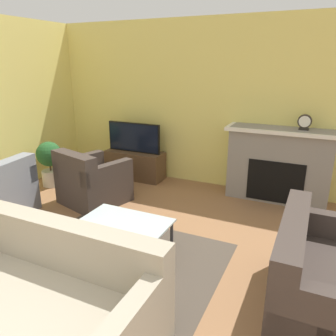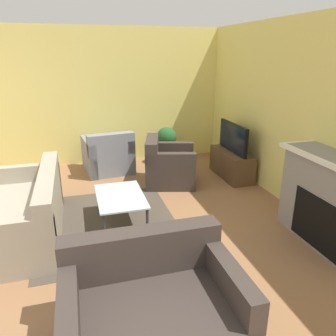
% 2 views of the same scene
% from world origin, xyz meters
% --- Properties ---
extents(wall_back, '(8.47, 0.06, 2.70)m').
position_xyz_m(wall_back, '(0.00, 4.86, 1.35)').
color(wall_back, '#EADB72').
rests_on(wall_back, ground_plane).
extents(area_rug, '(2.16, 1.82, 0.00)m').
position_xyz_m(area_rug, '(0.01, 2.12, 0.00)').
color(area_rug, '#4C4238').
rests_on(area_rug, ground_plane).
extents(fireplace, '(1.57, 0.50, 1.11)m').
position_xyz_m(fireplace, '(1.28, 4.61, 0.58)').
color(fireplace, gray).
rests_on(fireplace, ground_plane).
extents(tv_stand, '(1.06, 0.42, 0.49)m').
position_xyz_m(tv_stand, '(-1.18, 4.54, 0.25)').
color(tv_stand, brown).
rests_on(tv_stand, ground_plane).
extents(tv, '(1.00, 0.06, 0.52)m').
position_xyz_m(tv, '(-1.18, 4.54, 0.75)').
color(tv, black).
rests_on(tv, tv_stand).
extents(couch_sectional, '(1.88, 0.87, 0.82)m').
position_xyz_m(couch_sectional, '(0.01, 1.14, 0.29)').
color(couch_sectional, '#9E937F').
rests_on(couch_sectional, ground_plane).
extents(couch_loveseat, '(0.97, 1.36, 0.82)m').
position_xyz_m(couch_loveseat, '(2.02, 2.26, 0.29)').
color(couch_loveseat, '#3D332D').
rests_on(couch_loveseat, ground_plane).
extents(armchair_accent, '(1.02, 1.03, 0.82)m').
position_xyz_m(armchair_accent, '(-1.20, 3.32, 0.30)').
color(armchair_accent, '#3D332D').
rests_on(armchair_accent, ground_plane).
extents(coffee_table, '(0.96, 0.62, 0.40)m').
position_xyz_m(coffee_table, '(0.01, 2.31, 0.36)').
color(coffee_table, '#333338').
rests_on(coffee_table, ground_plane).
extents(potted_plant, '(0.41, 0.41, 0.77)m').
position_xyz_m(potted_plant, '(-2.28, 3.60, 0.45)').
color(potted_plant, beige).
rests_on(potted_plant, ground_plane).
extents(mantel_clock, '(0.19, 0.07, 0.22)m').
position_xyz_m(mantel_clock, '(1.57, 4.61, 1.22)').
color(mantel_clock, '#28231E').
rests_on(mantel_clock, fireplace).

